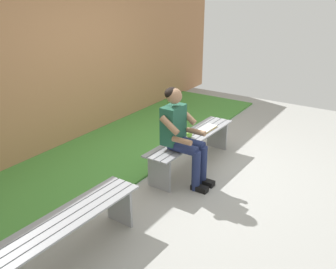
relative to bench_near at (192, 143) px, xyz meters
The scene contains 8 objects.
ground_plane 1.61m from the bench_near, 39.78° to the left, with size 10.00×7.00×0.04m, color #9E9E99.
grass_strip 1.83m from the bench_near, 48.23° to the right, with size 9.00×2.01×0.03m, color #478C38.
brick_wall 2.45m from the bench_near, 77.39° to the right, with size 9.50×0.24×2.44m, color #B27A51.
bench_near is the anchor object (origin of this frame).
bench_far 2.40m from the bench_near, ahead, with size 1.82×0.43×0.47m.
person_seated 0.58m from the bench_near, 12.58° to the left, with size 0.50×0.69×1.27m.
apple 0.17m from the bench_near, ahead, with size 0.09×0.09×0.09m, color #72B738.
book_open 0.35m from the bench_near, behind, with size 0.42×0.17×0.02m.
Camera 1 is at (4.16, 2.33, 2.46)m, focal length 39.07 mm.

